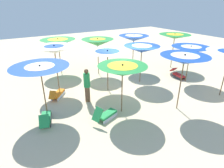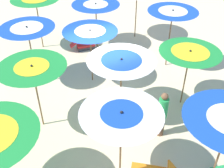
{
  "view_description": "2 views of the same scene",
  "coord_description": "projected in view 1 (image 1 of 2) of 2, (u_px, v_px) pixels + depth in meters",
  "views": [
    {
      "loc": [
        -5.92,
        -8.03,
        4.51
      ],
      "look_at": [
        -1.68,
        -1.14,
        0.91
      ],
      "focal_mm": 30.29,
      "sensor_mm": 36.0,
      "label": 1
    },
    {
      "loc": [
        -7.36,
        3.83,
        6.63
      ],
      "look_at": [
        -0.63,
        0.07,
        0.87
      ],
      "focal_mm": 44.6,
      "sensor_mm": 36.0,
      "label": 2
    }
  ],
  "objects": [
    {
      "name": "beachgoer_0",
      "position": [
        87.0,
        85.0,
        8.88
      ],
      "size": [
        0.3,
        0.3,
        1.66
      ],
      "rotation": [
        0.0,
        0.0,
        2.67
      ],
      "color": "brown",
      "rests_on": "ground"
    },
    {
      "name": "beach_umbrella_4",
      "position": [
        191.0,
        50.0,
        10.71
      ],
      "size": [
        2.15,
        2.15,
        2.18
      ],
      "color": "brown",
      "rests_on": "ground"
    },
    {
      "name": "beach_umbrella_3",
      "position": [
        58.0,
        42.0,
        12.14
      ],
      "size": [
        2.22,
        2.22,
        2.29
      ],
      "color": "brown",
      "rests_on": "ground"
    },
    {
      "name": "lounger_1",
      "position": [
        46.0,
        119.0,
        7.48
      ],
      "size": [
        0.72,
        1.3,
        0.63
      ],
      "rotation": [
        0.0,
        0.0,
        7.56
      ],
      "color": "#333338",
      "rests_on": "ground"
    },
    {
      "name": "beach_umbrella_2",
      "position": [
        98.0,
        42.0,
        11.88
      ],
      "size": [
        2.02,
        2.02,
        2.36
      ],
      "color": "brown",
      "rests_on": "ground"
    },
    {
      "name": "lounger_2",
      "position": [
        178.0,
        74.0,
        11.97
      ],
      "size": [
        0.56,
        1.2,
        0.54
      ],
      "rotation": [
        0.0,
        0.0,
        4.52
      ],
      "color": "#333338",
      "rests_on": "ground"
    },
    {
      "name": "beach_umbrella_9",
      "position": [
        184.0,
        60.0,
        7.69
      ],
      "size": [
        1.98,
        1.98,
        2.54
      ],
      "color": "brown",
      "rests_on": "ground"
    },
    {
      "name": "beach_umbrella_7",
      "position": [
        54.0,
        50.0,
        9.45
      ],
      "size": [
        1.93,
        1.93,
        2.49
      ],
      "color": "brown",
      "rests_on": "ground"
    },
    {
      "name": "lounger_0",
      "position": [
        105.0,
        115.0,
        7.73
      ],
      "size": [
        1.25,
        0.74,
        0.71
      ],
      "rotation": [
        0.0,
        0.0,
        6.62
      ],
      "color": "silver",
      "rests_on": "ground"
    },
    {
      "name": "beach_umbrella_10",
      "position": [
        122.0,
        70.0,
        7.6
      ],
      "size": [
        2.02,
        2.02,
        2.2
      ],
      "color": "brown",
      "rests_on": "ground"
    },
    {
      "name": "beach_umbrella_11",
      "position": [
        40.0,
        70.0,
        7.24
      ],
      "size": [
        2.23,
        2.23,
        2.28
      ],
      "color": "brown",
      "rests_on": "ground"
    },
    {
      "name": "lounger_3",
      "position": [
        58.0,
        94.0,
        9.49
      ],
      "size": [
        1.06,
        1.16,
        0.59
      ],
      "rotation": [
        0.0,
        0.0,
        7.15
      ],
      "color": "silver",
      "rests_on": "ground"
    },
    {
      "name": "beach_umbrella_1",
      "position": [
        134.0,
        38.0,
        12.58
      ],
      "size": [
        2.0,
        2.0,
        2.44
      ],
      "color": "brown",
      "rests_on": "ground"
    },
    {
      "name": "ground",
      "position": [
        126.0,
        86.0,
        10.93
      ],
      "size": [
        38.89,
        38.89,
        0.04
      ],
      "primitive_type": "cube",
      "color": "beige"
    },
    {
      "name": "beach_umbrella_0",
      "position": [
        175.0,
        36.0,
        12.99
      ],
      "size": [
        2.13,
        2.13,
        2.44
      ],
      "color": "brown",
      "rests_on": "ground"
    },
    {
      "name": "beach_umbrella_6",
      "position": [
        108.0,
        54.0,
        9.57
      ],
      "size": [
        2.15,
        2.15,
        2.23
      ],
      "color": "brown",
      "rests_on": "ground"
    },
    {
      "name": "beach_umbrella_5",
      "position": [
        142.0,
        49.0,
        10.65
      ],
      "size": [
        2.03,
        2.03,
        2.25
      ],
      "color": "brown",
      "rests_on": "ground"
    }
  ]
}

